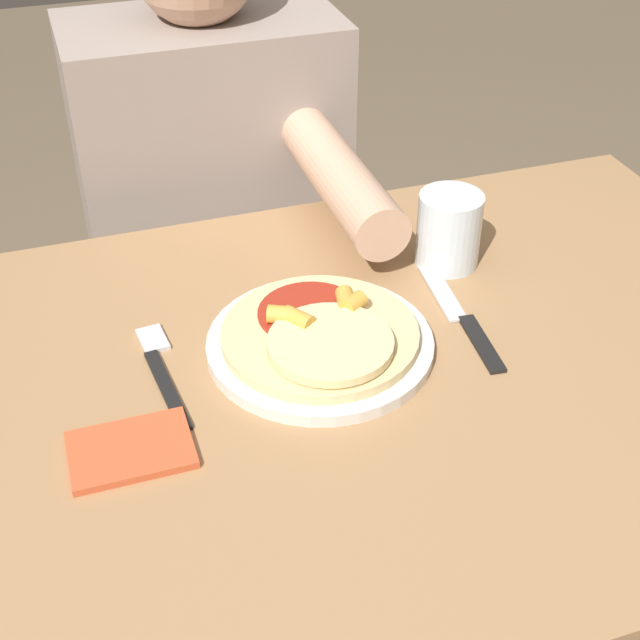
{
  "coord_description": "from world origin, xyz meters",
  "views": [
    {
      "loc": [
        -0.23,
        -0.67,
        1.38
      ],
      "look_at": [
        0.01,
        0.05,
        0.82
      ],
      "focal_mm": 50.0,
      "sensor_mm": 36.0,
      "label": 1
    }
  ],
  "objects_px": {
    "drinking_glass": "(449,230)",
    "fork": "(161,368)",
    "plate": "(320,344)",
    "knife": "(461,317)",
    "person_diner": "(218,219)",
    "pizza": "(322,334)",
    "dining_table": "(326,468)"
  },
  "relations": [
    {
      "from": "knife",
      "to": "drinking_glass",
      "type": "relative_size",
      "value": 2.38
    },
    {
      "from": "dining_table",
      "to": "pizza",
      "type": "relative_size",
      "value": 5.39
    },
    {
      "from": "dining_table",
      "to": "drinking_glass",
      "type": "xyz_separation_m",
      "value": [
        0.21,
        0.16,
        0.18
      ]
    },
    {
      "from": "knife",
      "to": "drinking_glass",
      "type": "xyz_separation_m",
      "value": [
        0.03,
        0.11,
        0.04
      ]
    },
    {
      "from": "pizza",
      "to": "drinking_glass",
      "type": "xyz_separation_m",
      "value": [
        0.2,
        0.12,
        0.02
      ]
    },
    {
      "from": "plate",
      "to": "fork",
      "type": "xyz_separation_m",
      "value": [
        -0.17,
        0.02,
        -0.0
      ]
    },
    {
      "from": "pizza",
      "to": "knife",
      "type": "xyz_separation_m",
      "value": [
        0.17,
        0.01,
        -0.02
      ]
    },
    {
      "from": "dining_table",
      "to": "person_diner",
      "type": "relative_size",
      "value": 1.01
    },
    {
      "from": "pizza",
      "to": "knife",
      "type": "bearing_deg",
      "value": 2.45
    },
    {
      "from": "plate",
      "to": "dining_table",
      "type": "bearing_deg",
      "value": -100.1
    },
    {
      "from": "plate",
      "to": "knife",
      "type": "height_order",
      "value": "plate"
    },
    {
      "from": "pizza",
      "to": "fork",
      "type": "height_order",
      "value": "pizza"
    },
    {
      "from": "plate",
      "to": "pizza",
      "type": "bearing_deg",
      "value": -86.87
    },
    {
      "from": "knife",
      "to": "fork",
      "type": "bearing_deg",
      "value": 177.04
    },
    {
      "from": "dining_table",
      "to": "pizza",
      "type": "bearing_deg",
      "value": 78.54
    },
    {
      "from": "fork",
      "to": "dining_table",
      "type": "bearing_deg",
      "value": -23.04
    },
    {
      "from": "drinking_glass",
      "to": "fork",
      "type": "bearing_deg",
      "value": -165.56
    },
    {
      "from": "dining_table",
      "to": "knife",
      "type": "relative_size",
      "value": 5.19
    },
    {
      "from": "plate",
      "to": "knife",
      "type": "distance_m",
      "value": 0.17
    },
    {
      "from": "plate",
      "to": "fork",
      "type": "relative_size",
      "value": 1.39
    },
    {
      "from": "plate",
      "to": "drinking_glass",
      "type": "bearing_deg",
      "value": 29.79
    },
    {
      "from": "pizza",
      "to": "knife",
      "type": "height_order",
      "value": "pizza"
    },
    {
      "from": "plate",
      "to": "drinking_glass",
      "type": "height_order",
      "value": "drinking_glass"
    },
    {
      "from": "dining_table",
      "to": "plate",
      "type": "height_order",
      "value": "plate"
    },
    {
      "from": "pizza",
      "to": "knife",
      "type": "distance_m",
      "value": 0.17
    },
    {
      "from": "dining_table",
      "to": "plate",
      "type": "bearing_deg",
      "value": 79.9
    },
    {
      "from": "dining_table",
      "to": "drinking_glass",
      "type": "height_order",
      "value": "drinking_glass"
    },
    {
      "from": "knife",
      "to": "person_diner",
      "type": "xyz_separation_m",
      "value": [
        -0.17,
        0.5,
        -0.11
      ]
    },
    {
      "from": "plate",
      "to": "person_diner",
      "type": "xyz_separation_m",
      "value": [
        -0.0,
        0.5,
        -0.12
      ]
    },
    {
      "from": "pizza",
      "to": "drinking_glass",
      "type": "height_order",
      "value": "drinking_glass"
    },
    {
      "from": "knife",
      "to": "drinking_glass",
      "type": "height_order",
      "value": "drinking_glass"
    },
    {
      "from": "fork",
      "to": "drinking_glass",
      "type": "xyz_separation_m",
      "value": [
        0.37,
        0.1,
        0.04
      ]
    }
  ]
}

